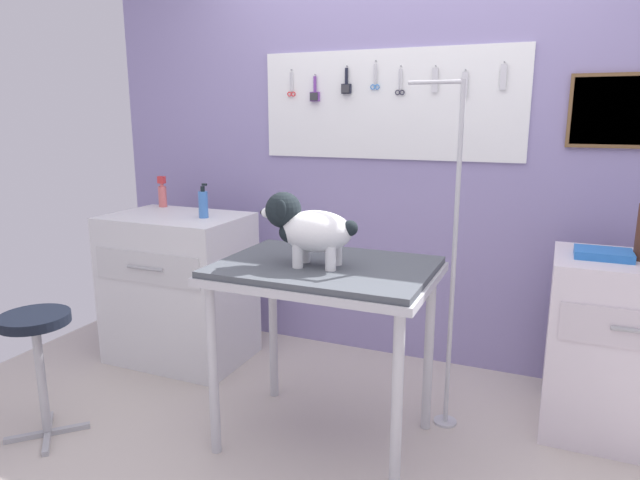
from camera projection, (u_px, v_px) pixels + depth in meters
ground at (323, 472)px, 2.38m from camera, size 4.40×4.00×0.04m
rear_wall_panel at (408, 169)px, 3.26m from camera, size 4.00×0.11×2.30m
grooming_table at (325, 283)px, 2.42m from camera, size 0.94×0.68×0.84m
grooming_arm at (451, 274)px, 2.56m from camera, size 0.29×0.11×1.62m
dog at (307, 227)px, 2.34m from camera, size 0.43×0.22×0.31m
counter_left at (180, 288)px, 3.38m from camera, size 0.80×0.58×0.89m
cabinet_right at (626, 349)px, 2.56m from camera, size 0.68×0.54×0.84m
stool at (37, 340)px, 2.51m from camera, size 0.31×0.31×0.60m
shampoo_bottle at (203, 204)px, 3.18m from camera, size 0.06×0.05×0.20m
pump_bottle_white at (162, 194)px, 3.56m from camera, size 0.05×0.05×0.20m
supply_tray at (603, 254)px, 2.49m from camera, size 0.24×0.18×0.04m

